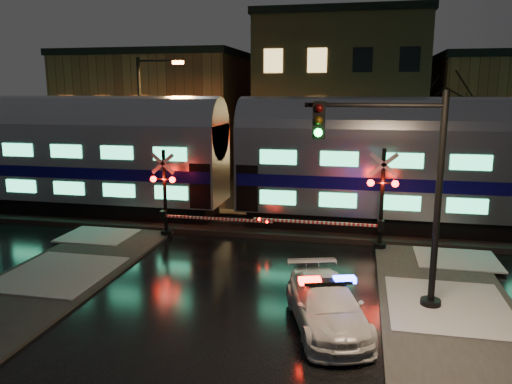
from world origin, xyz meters
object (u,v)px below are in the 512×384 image
streetlight (145,120)px  police_car (327,305)px  crossing_signal_left (172,202)px  traffic_light (402,196)px  crossing_signal_right (372,209)px

streetlight → police_car: bearing=-50.5°
streetlight → crossing_signal_left: bearing=-58.3°
streetlight → traffic_light: bearing=-42.2°
traffic_light → streetlight: size_ratio=0.78×
police_car → crossing_signal_right: size_ratio=0.81×
crossing_signal_right → traffic_light: traffic_light is taller
traffic_light → streetlight: bearing=152.7°
crossing_signal_right → streetlight: (-12.70, 6.69, 3.01)m
police_car → traffic_light: size_ratio=0.74×
police_car → crossing_signal_left: (-7.27, 7.14, 0.96)m
crossing_signal_left → streetlight: (-4.13, 6.70, 3.14)m
crossing_signal_left → streetlight: streetlight is taller
police_car → crossing_signal_right: crossing_signal_right is taller
police_car → streetlight: bearing=112.4°
crossing_signal_left → streetlight: size_ratio=0.67×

